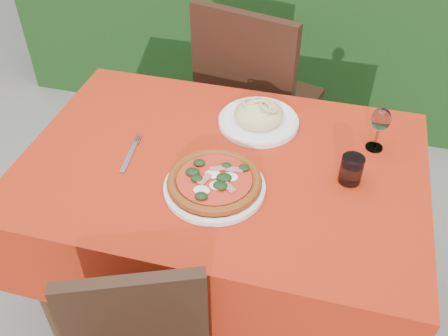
% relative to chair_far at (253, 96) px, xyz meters
% --- Properties ---
extents(ground, '(60.00, 60.00, 0.00)m').
position_rel_chair_far_xyz_m(ground, '(0.04, -0.67, -0.57)').
color(ground, slate).
rests_on(ground, ground).
extents(dining_table, '(1.26, 0.86, 0.75)m').
position_rel_chair_far_xyz_m(dining_table, '(0.04, -0.67, 0.03)').
color(dining_table, '#4A2D17').
rests_on(dining_table, ground).
extents(chair_far, '(0.54, 0.54, 0.99)m').
position_rel_chair_far_xyz_m(chair_far, '(0.00, 0.00, 0.00)').
color(chair_far, black).
rests_on(chair_far, ground).
extents(pizza_plate, '(0.30, 0.30, 0.06)m').
position_rel_chair_far_xyz_m(pizza_plate, '(0.05, -0.79, 0.21)').
color(pizza_plate, white).
rests_on(pizza_plate, dining_table).
extents(pasta_plate, '(0.27, 0.27, 0.08)m').
position_rel_chair_far_xyz_m(pasta_plate, '(0.11, -0.44, 0.21)').
color(pasta_plate, white).
rests_on(pasta_plate, dining_table).
extents(water_glass, '(0.07, 0.07, 0.09)m').
position_rel_chair_far_xyz_m(water_glass, '(0.43, -0.65, 0.22)').
color(water_glass, silver).
rests_on(water_glass, dining_table).
extents(wine_glass, '(0.06, 0.06, 0.15)m').
position_rel_chair_far_xyz_m(wine_glass, '(0.50, -0.47, 0.29)').
color(wine_glass, silver).
rests_on(wine_glass, dining_table).
extents(fork, '(0.05, 0.21, 0.01)m').
position_rel_chair_far_xyz_m(fork, '(-0.25, -0.72, 0.18)').
color(fork, '#B0B0B7').
rests_on(fork, dining_table).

